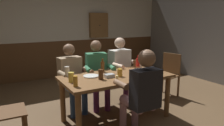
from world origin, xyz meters
TOP-DOWN VIEW (x-y plane):
  - ground_plane at (0.00, 0.00)m, footprint 7.59×7.59m
  - back_wall_upper at (0.00, 3.03)m, footprint 6.33×0.12m
  - back_wall_wainscot at (0.00, 3.03)m, footprint 6.33×0.12m
  - dining_table at (0.00, 0.00)m, footprint 1.69×0.84m
  - person_0 at (-0.50, 0.65)m, footprint 0.55×0.53m
  - person_1 at (-0.02, 0.64)m, footprint 0.55×0.57m
  - person_2 at (0.51, 0.65)m, footprint 0.57×0.55m
  - person_3 at (0.00, -0.64)m, footprint 0.52×0.53m
  - chair_empty_near_right at (1.48, 0.39)m, footprint 0.54×0.54m
  - table_candle at (-0.15, -0.26)m, footprint 0.04×0.04m
  - condiment_caddy at (-0.15, -0.04)m, footprint 0.14×0.10m
  - plate_0 at (0.37, -0.29)m, footprint 0.24×0.24m
  - plate_1 at (-0.37, 0.14)m, footprint 0.23×0.23m
  - bottle_0 at (-0.07, 0.32)m, footprint 0.06×0.06m
  - bottle_1 at (0.49, 0.11)m, footprint 0.06×0.06m
  - pint_glass_0 at (-0.72, 0.01)m, footprint 0.08×0.08m
  - pint_glass_1 at (-0.67, 0.34)m, footprint 0.07×0.07m
  - pint_glass_2 at (-0.74, -0.21)m, footprint 0.06×0.06m
  - pint_glass_3 at (-0.30, -0.07)m, footprint 0.07×0.07m
  - pint_glass_4 at (0.32, -0.10)m, footprint 0.08×0.08m
  - pint_glass_5 at (0.01, -0.08)m, footprint 0.08×0.08m
  - pint_glass_6 at (0.60, 0.33)m, footprint 0.08×0.08m
  - pint_glass_7 at (0.60, 0.20)m, footprint 0.08×0.08m
  - wall_dart_cabinet at (1.14, 2.90)m, footprint 0.56×0.15m

SIDE VIEW (x-z plane):
  - ground_plane at x=0.00m, z-range 0.00..0.00m
  - chair_empty_near_right at x=1.48m, z-range 0.04..0.92m
  - back_wall_wainscot at x=0.00m, z-range 0.00..0.99m
  - dining_table at x=0.00m, z-range 0.26..0.98m
  - person_0 at x=-0.50m, z-range 0.06..1.23m
  - person_1 at x=-0.02m, z-range 0.06..1.26m
  - person_3 at x=0.00m, z-range 0.06..1.28m
  - person_2 at x=0.51m, z-range 0.06..1.30m
  - plate_0 at x=0.37m, z-range 0.72..0.74m
  - plate_1 at x=-0.37m, z-range 0.72..0.74m
  - condiment_caddy at x=-0.15m, z-range 0.72..0.77m
  - table_candle at x=-0.15m, z-range 0.72..0.80m
  - pint_glass_4 at x=0.32m, z-range 0.72..0.84m
  - pint_glass_5 at x=0.01m, z-range 0.72..0.84m
  - pint_glass_6 at x=0.60m, z-range 0.72..0.85m
  - pint_glass_0 at x=-0.72m, z-range 0.72..0.86m
  - pint_glass_2 at x=-0.74m, z-range 0.72..0.86m
  - pint_glass_3 at x=-0.30m, z-range 0.72..0.87m
  - pint_glass_1 at x=-0.67m, z-range 0.72..0.87m
  - pint_glass_7 at x=0.60m, z-range 0.72..0.87m
  - bottle_0 at x=-0.07m, z-range 0.70..0.92m
  - bottle_1 at x=0.49m, z-range 0.70..0.96m
  - wall_dart_cabinet at x=1.14m, z-range 1.05..1.75m
  - back_wall_upper at x=0.00m, z-range 0.99..2.53m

